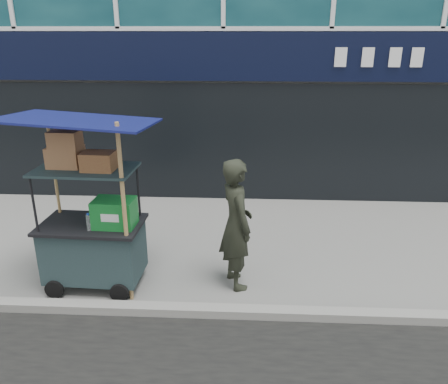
{
  "coord_description": "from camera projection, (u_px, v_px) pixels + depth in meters",
  "views": [
    {
      "loc": [
        0.46,
        -4.8,
        3.37
      ],
      "look_at": [
        0.15,
        1.2,
        1.14
      ],
      "focal_mm": 35.0,
      "sensor_mm": 36.0,
      "label": 1
    }
  ],
  "objects": [
    {
      "name": "ground",
      "position": [
        208.0,
        306.0,
        5.69
      ],
      "size": [
        80.0,
        80.0,
        0.0
      ],
      "primitive_type": "plane",
      "color": "slate",
      "rests_on": "ground"
    },
    {
      "name": "curb",
      "position": [
        206.0,
        311.0,
        5.48
      ],
      "size": [
        80.0,
        0.18,
        0.12
      ],
      "primitive_type": "cube",
      "color": "gray",
      "rests_on": "ground"
    },
    {
      "name": "vendor_cart",
      "position": [
        93.0,
        229.0,
        5.88
      ],
      "size": [
        1.85,
        1.34,
        2.43
      ],
      "rotation": [
        0.0,
        0.0,
        -0.04
      ],
      "color": "#1B2D2E",
      "rests_on": "ground"
    },
    {
      "name": "vendor_man",
      "position": [
        236.0,
        224.0,
        5.88
      ],
      "size": [
        0.66,
        0.78,
        1.83
      ],
      "primitive_type": "imported",
      "rotation": [
        0.0,
        0.0,
        1.95
      ],
      "color": "black",
      "rests_on": "ground"
    }
  ]
}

